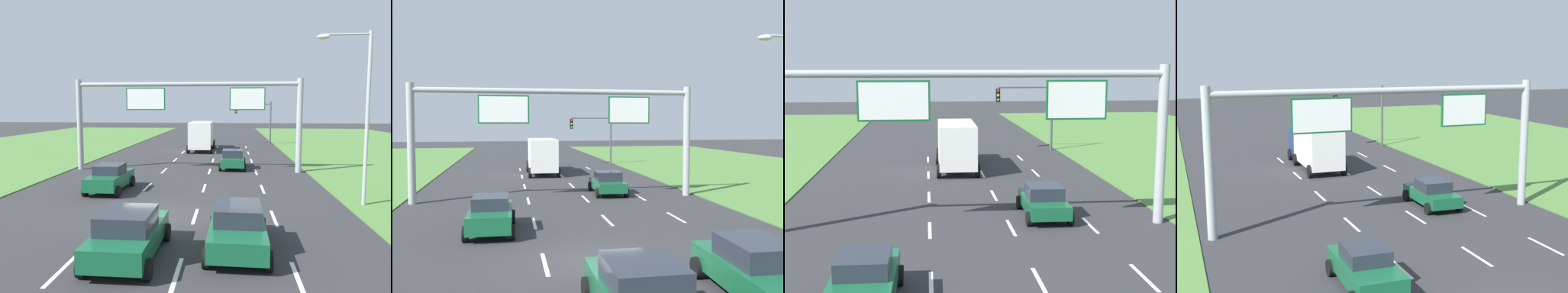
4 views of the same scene
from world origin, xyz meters
The scene contains 8 objects.
lane_dashes_inner_left centered at (-1.75, 6.00, 0.00)m, with size 0.14×50.40×0.01m.
lane_dashes_inner_right centered at (1.75, 6.00, 0.00)m, with size 0.14×50.40×0.01m.
lane_dashes_slip centered at (5.25, 6.00, 0.00)m, with size 0.14×50.40×0.01m.
car_near_red centered at (-3.67, 4.72, 0.78)m, with size 2.11×4.10×1.57m.
car_lead_silver centered at (3.52, 13.60, 0.75)m, with size 2.13×4.10×1.51m.
box_truck centered at (0.15, 26.16, 1.74)m, with size 2.75×8.09×3.23m.
sign_gantry centered at (0.10, 12.16, 4.87)m, with size 17.24×0.44×7.00m.
traffic_light_mast centered at (6.59, 33.71, 3.87)m, with size 4.76×0.49×5.60m.
Camera 4 is at (-10.01, -12.73, 8.29)m, focal length 50.00 mm.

